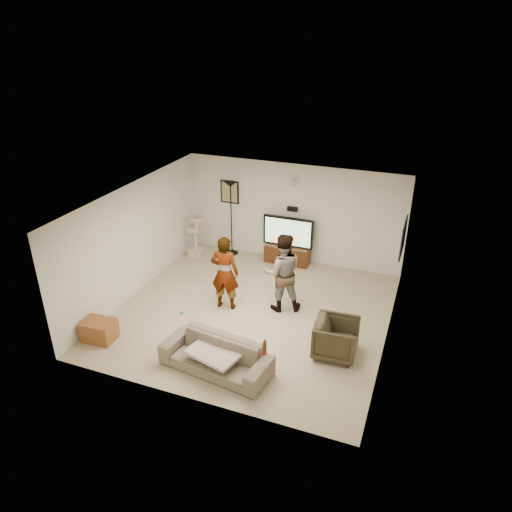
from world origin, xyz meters
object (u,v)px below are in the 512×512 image
(tv, at_px, (288,232))
(person_right, at_px, (282,273))
(person_left, at_px, (225,273))
(tv_stand, at_px, (287,254))
(cat_tree, at_px, (195,236))
(side_table, at_px, (99,330))
(floor_lamp, at_px, (231,219))
(armchair, at_px, (336,338))
(sofa, at_px, (216,356))
(beer_bottle, at_px, (265,348))

(tv, bearing_deg, person_right, -75.53)
(person_left, relative_size, person_right, 0.96)
(tv_stand, height_order, tv, tv)
(cat_tree, relative_size, side_table, 1.84)
(cat_tree, height_order, side_table, cat_tree)
(floor_lamp, relative_size, cat_tree, 1.75)
(person_right, distance_m, armchair, 1.90)
(tv, distance_m, person_left, 2.56)
(tv_stand, relative_size, person_right, 0.65)
(tv_stand, relative_size, armchair, 1.43)
(person_left, xyz_separation_m, sofa, (0.70, -1.94, -0.53))
(tv_stand, height_order, cat_tree, cat_tree)
(armchair, bearing_deg, beer_bottle, 137.74)
(person_left, distance_m, sofa, 2.13)
(sofa, bearing_deg, person_left, 117.48)
(tv_stand, height_order, person_left, person_left)
(side_table, bearing_deg, armchair, 15.21)
(armchair, bearing_deg, floor_lamp, 44.09)
(beer_bottle, bearing_deg, person_right, 101.52)
(person_right, distance_m, sofa, 2.43)
(person_left, distance_m, armchair, 2.71)
(person_left, relative_size, beer_bottle, 6.57)
(tv_stand, distance_m, person_right, 2.27)
(person_right, bearing_deg, floor_lamp, -69.21)
(armchair, bearing_deg, side_table, 102.02)
(floor_lamp, relative_size, person_right, 1.14)
(person_right, height_order, armchair, person_right)
(beer_bottle, bearing_deg, armchair, 50.93)
(tv, xyz_separation_m, armchair, (1.97, -3.26, -0.49))
(tv, height_order, floor_lamp, floor_lamp)
(beer_bottle, distance_m, armchair, 1.55)
(tv, height_order, cat_tree, tv)
(tv_stand, relative_size, tv, 0.88)
(tv_stand, distance_m, sofa, 4.44)
(cat_tree, relative_size, person_left, 0.68)
(tv_stand, xyz_separation_m, cat_tree, (-2.34, -0.49, 0.32))
(tv, xyz_separation_m, person_right, (0.55, -2.11, 0.01))
(tv, xyz_separation_m, beer_bottle, (1.02, -4.44, -0.14))
(person_left, bearing_deg, tv, -110.48)
(cat_tree, relative_size, beer_bottle, 4.45)
(tv, relative_size, person_left, 0.77)
(sofa, height_order, beer_bottle, beer_bottle)
(cat_tree, xyz_separation_m, sofa, (2.45, -3.94, -0.27))
(floor_lamp, distance_m, person_left, 2.63)
(tv_stand, xyz_separation_m, side_table, (-2.37, -4.44, -0.03))
(tv_stand, relative_size, side_table, 1.85)
(tv_stand, height_order, armchair, armchair)
(sofa, distance_m, armchair, 2.20)
(tv, distance_m, sofa, 4.47)
(tv_stand, distance_m, armchair, 3.82)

